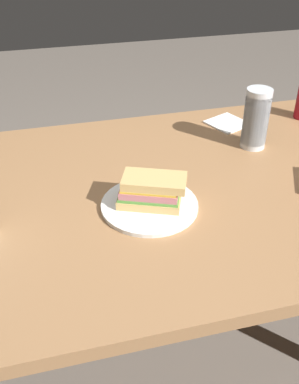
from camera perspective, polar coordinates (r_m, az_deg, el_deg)
name	(u,v)px	position (r m, az deg, el deg)	size (l,w,h in m)	color
ground_plane	(173,340)	(1.82, 3.09, -18.47)	(8.00, 8.00, 0.00)	#70665B
dining_table	(180,209)	(1.37, 3.90, -2.18)	(1.48, 0.99, 0.72)	#9E7047
paper_plate	(149,205)	(1.23, 0.00, -1.70)	(0.27, 0.27, 0.01)	white
sandwich	(151,191)	(1.20, 0.19, 0.15)	(0.20, 0.15, 0.08)	#DBB26B
plastic_cup_stack	(256,119)	(1.52, 13.50, 9.13)	(0.08, 0.08, 0.20)	silver
paper_napkin	(227,123)	(1.70, 9.95, 8.70)	(0.13, 0.13, 0.01)	white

